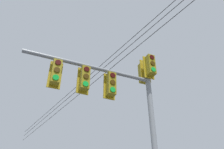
% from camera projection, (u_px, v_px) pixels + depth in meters
% --- Properties ---
extents(signal_mast_assembly, '(2.42, 4.74, 7.13)m').
position_uv_depth(signal_mast_assembly, '(122.00, 95.00, 8.27)').
color(signal_mast_assembly, gray).
rests_on(signal_mast_assembly, ground).
extents(overhead_wire_span, '(29.05, 5.13, 1.45)m').
position_uv_depth(overhead_wire_span, '(125.00, 50.00, 11.40)').
color(overhead_wire_span, black).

